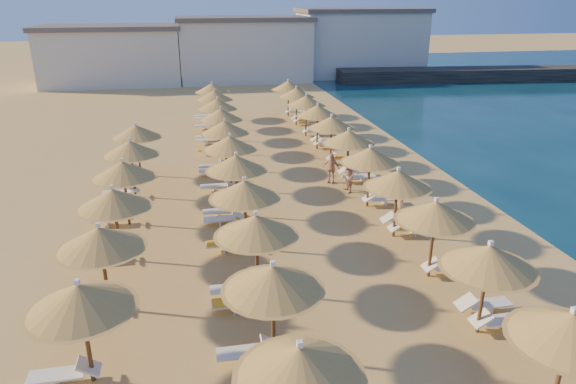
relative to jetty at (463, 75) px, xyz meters
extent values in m
plane|color=tan|center=(-27.95, -39.67, -0.75)|extent=(220.00, 220.00, 0.00)
cube|color=black|center=(0.00, 0.00, 0.00)|extent=(30.23, 6.55, 1.50)
cube|color=beige|center=(-40.52, 5.61, 2.25)|extent=(15.00, 8.00, 6.00)
cube|color=#59514C|center=(-40.52, 5.61, 5.50)|extent=(15.60, 8.48, 0.50)
cube|color=beige|center=(-25.41, 5.78, 2.65)|extent=(15.00, 8.00, 6.80)
cube|color=#59514C|center=(-25.41, 5.78, 6.30)|extent=(15.60, 8.48, 0.50)
cube|color=beige|center=(-10.54, 7.40, 3.05)|extent=(15.00, 8.00, 7.60)
cube|color=#59514C|center=(-10.54, 7.40, 7.10)|extent=(15.60, 8.48, 0.50)
cylinder|color=brown|center=(-24.07, -48.53, 0.49)|extent=(0.12, 0.12, 2.48)
cone|color=#92602A|center=(-24.07, -48.53, 1.84)|extent=(2.63, 2.63, 0.72)
cone|color=#92602A|center=(-24.07, -48.53, 1.54)|extent=(2.84, 2.84, 0.12)
cube|color=white|center=(-24.07, -48.53, 2.27)|extent=(0.12, 0.12, 0.14)
cylinder|color=brown|center=(-24.07, -45.14, 0.49)|extent=(0.12, 0.12, 2.48)
cone|color=#92602A|center=(-24.07, -45.14, 1.84)|extent=(2.63, 2.63, 0.72)
cone|color=#92602A|center=(-24.07, -45.14, 1.54)|extent=(2.84, 2.84, 0.12)
cube|color=white|center=(-24.07, -45.14, 2.27)|extent=(0.12, 0.12, 0.14)
cylinder|color=brown|center=(-24.07, -41.75, 0.49)|extent=(0.12, 0.12, 2.48)
cone|color=#92602A|center=(-24.07, -41.75, 1.84)|extent=(2.63, 2.63, 0.72)
cone|color=#92602A|center=(-24.07, -41.75, 1.54)|extent=(2.84, 2.84, 0.12)
cube|color=white|center=(-24.07, -41.75, 2.27)|extent=(0.12, 0.12, 0.14)
cylinder|color=brown|center=(-24.07, -38.35, 0.49)|extent=(0.12, 0.12, 2.48)
cone|color=#92602A|center=(-24.07, -38.35, 1.84)|extent=(2.63, 2.63, 0.72)
cone|color=#92602A|center=(-24.07, -38.35, 1.54)|extent=(2.84, 2.84, 0.12)
cube|color=white|center=(-24.07, -38.35, 2.27)|extent=(0.12, 0.12, 0.14)
cylinder|color=brown|center=(-24.07, -34.96, 0.49)|extent=(0.12, 0.12, 2.48)
cone|color=#92602A|center=(-24.07, -34.96, 1.84)|extent=(2.63, 2.63, 0.72)
cone|color=#92602A|center=(-24.07, -34.96, 1.54)|extent=(2.84, 2.84, 0.12)
cube|color=white|center=(-24.07, -34.96, 2.27)|extent=(0.12, 0.12, 0.14)
cylinder|color=brown|center=(-24.07, -31.56, 0.49)|extent=(0.12, 0.12, 2.48)
cone|color=#92602A|center=(-24.07, -31.56, 1.84)|extent=(2.63, 2.63, 0.72)
cone|color=#92602A|center=(-24.07, -31.56, 1.54)|extent=(2.84, 2.84, 0.12)
cube|color=white|center=(-24.07, -31.56, 2.27)|extent=(0.12, 0.12, 0.14)
cylinder|color=brown|center=(-24.07, -28.17, 0.49)|extent=(0.12, 0.12, 2.48)
cone|color=#92602A|center=(-24.07, -28.17, 1.84)|extent=(2.63, 2.63, 0.72)
cone|color=#92602A|center=(-24.07, -28.17, 1.54)|extent=(2.84, 2.84, 0.12)
cube|color=white|center=(-24.07, -28.17, 2.27)|extent=(0.12, 0.12, 0.14)
cylinder|color=brown|center=(-24.07, -24.78, 0.49)|extent=(0.12, 0.12, 2.48)
cone|color=#92602A|center=(-24.07, -24.78, 1.84)|extent=(2.63, 2.63, 0.72)
cone|color=#92602A|center=(-24.07, -24.78, 1.54)|extent=(2.84, 2.84, 0.12)
cube|color=white|center=(-24.07, -24.78, 2.27)|extent=(0.12, 0.12, 0.14)
cylinder|color=brown|center=(-24.07, -21.38, 0.49)|extent=(0.12, 0.12, 2.48)
cone|color=#92602A|center=(-24.07, -21.38, 1.84)|extent=(2.63, 2.63, 0.72)
cone|color=#92602A|center=(-24.07, -21.38, 1.54)|extent=(2.84, 2.84, 0.12)
cube|color=white|center=(-24.07, -21.38, 2.27)|extent=(0.12, 0.12, 0.14)
cylinder|color=brown|center=(-24.07, -17.99, 0.49)|extent=(0.12, 0.12, 2.48)
cone|color=#92602A|center=(-24.07, -17.99, 1.84)|extent=(2.63, 2.63, 0.72)
cone|color=#92602A|center=(-24.07, -17.99, 1.54)|extent=(2.84, 2.84, 0.12)
cube|color=white|center=(-24.07, -17.99, 2.27)|extent=(0.12, 0.12, 0.14)
cylinder|color=brown|center=(-24.07, -14.59, 0.49)|extent=(0.12, 0.12, 2.48)
cone|color=#92602A|center=(-24.07, -14.59, 1.84)|extent=(2.63, 2.63, 0.72)
cone|color=#92602A|center=(-24.07, -14.59, 1.54)|extent=(2.84, 2.84, 0.12)
cube|color=white|center=(-24.07, -14.59, 2.27)|extent=(0.12, 0.12, 0.14)
cone|color=#92602A|center=(-30.37, -48.53, 1.84)|extent=(2.63, 2.63, 0.72)
cone|color=#92602A|center=(-30.37, -48.53, 1.54)|extent=(2.84, 2.84, 0.12)
cube|color=white|center=(-30.37, -48.53, 2.27)|extent=(0.12, 0.12, 0.14)
cylinder|color=brown|center=(-30.37, -45.14, 0.49)|extent=(0.12, 0.12, 2.48)
cone|color=#92602A|center=(-30.37, -45.14, 1.84)|extent=(2.63, 2.63, 0.72)
cone|color=#92602A|center=(-30.37, -45.14, 1.54)|extent=(2.84, 2.84, 0.12)
cube|color=white|center=(-30.37, -45.14, 2.27)|extent=(0.12, 0.12, 0.14)
cylinder|color=brown|center=(-30.37, -41.75, 0.49)|extent=(0.12, 0.12, 2.48)
cone|color=#92602A|center=(-30.37, -41.75, 1.84)|extent=(2.63, 2.63, 0.72)
cone|color=#92602A|center=(-30.37, -41.75, 1.54)|extent=(2.84, 2.84, 0.12)
cube|color=white|center=(-30.37, -41.75, 2.27)|extent=(0.12, 0.12, 0.14)
cylinder|color=brown|center=(-30.37, -38.35, 0.49)|extent=(0.12, 0.12, 2.48)
cone|color=#92602A|center=(-30.37, -38.35, 1.84)|extent=(2.63, 2.63, 0.72)
cone|color=#92602A|center=(-30.37, -38.35, 1.54)|extent=(2.84, 2.84, 0.12)
cube|color=white|center=(-30.37, -38.35, 2.27)|extent=(0.12, 0.12, 0.14)
cylinder|color=brown|center=(-30.37, -34.96, 0.49)|extent=(0.12, 0.12, 2.48)
cone|color=#92602A|center=(-30.37, -34.96, 1.84)|extent=(2.63, 2.63, 0.72)
cone|color=#92602A|center=(-30.37, -34.96, 1.54)|extent=(2.84, 2.84, 0.12)
cube|color=white|center=(-30.37, -34.96, 2.27)|extent=(0.12, 0.12, 0.14)
cylinder|color=brown|center=(-30.37, -31.56, 0.49)|extent=(0.12, 0.12, 2.48)
cone|color=#92602A|center=(-30.37, -31.56, 1.84)|extent=(2.63, 2.63, 0.72)
cone|color=#92602A|center=(-30.37, -31.56, 1.54)|extent=(2.84, 2.84, 0.12)
cube|color=white|center=(-30.37, -31.56, 2.27)|extent=(0.12, 0.12, 0.14)
cylinder|color=brown|center=(-30.37, -28.17, 0.49)|extent=(0.12, 0.12, 2.48)
cone|color=#92602A|center=(-30.37, -28.17, 1.84)|extent=(2.63, 2.63, 0.72)
cone|color=#92602A|center=(-30.37, -28.17, 1.54)|extent=(2.84, 2.84, 0.12)
cube|color=white|center=(-30.37, -28.17, 2.27)|extent=(0.12, 0.12, 0.14)
cylinder|color=brown|center=(-30.37, -24.78, 0.49)|extent=(0.12, 0.12, 2.48)
cone|color=#92602A|center=(-30.37, -24.78, 1.84)|extent=(2.63, 2.63, 0.72)
cone|color=#92602A|center=(-30.37, -24.78, 1.54)|extent=(2.84, 2.84, 0.12)
cube|color=white|center=(-30.37, -24.78, 2.27)|extent=(0.12, 0.12, 0.14)
cylinder|color=brown|center=(-30.37, -21.38, 0.49)|extent=(0.12, 0.12, 2.48)
cone|color=#92602A|center=(-30.37, -21.38, 1.84)|extent=(2.63, 2.63, 0.72)
cone|color=#92602A|center=(-30.37, -21.38, 1.54)|extent=(2.84, 2.84, 0.12)
cube|color=white|center=(-30.37, -21.38, 2.27)|extent=(0.12, 0.12, 0.14)
cylinder|color=brown|center=(-30.37, -17.99, 0.49)|extent=(0.12, 0.12, 2.48)
cone|color=#92602A|center=(-30.37, -17.99, 1.84)|extent=(2.63, 2.63, 0.72)
cone|color=#92602A|center=(-30.37, -17.99, 1.54)|extent=(2.84, 2.84, 0.12)
cube|color=white|center=(-30.37, -17.99, 2.27)|extent=(0.12, 0.12, 0.14)
cylinder|color=brown|center=(-30.37, -14.59, 0.49)|extent=(0.12, 0.12, 2.48)
cone|color=#92602A|center=(-30.37, -14.59, 1.84)|extent=(2.63, 2.63, 0.72)
cone|color=#92602A|center=(-30.37, -14.59, 1.54)|extent=(2.84, 2.84, 0.12)
cube|color=white|center=(-30.37, -14.59, 2.27)|extent=(0.12, 0.12, 0.14)
cylinder|color=brown|center=(-35.26, -45.14, 0.49)|extent=(0.12, 0.12, 2.48)
cone|color=#92602A|center=(-35.26, -45.14, 1.84)|extent=(2.63, 2.63, 0.72)
cone|color=#92602A|center=(-35.26, -45.14, 1.54)|extent=(2.84, 2.84, 0.12)
cube|color=white|center=(-35.26, -45.14, 2.27)|extent=(0.12, 0.12, 0.14)
cylinder|color=brown|center=(-35.26, -41.75, 0.49)|extent=(0.12, 0.12, 2.48)
cone|color=#92602A|center=(-35.26, -41.75, 1.84)|extent=(2.63, 2.63, 0.72)
cone|color=#92602A|center=(-35.26, -41.75, 1.54)|extent=(2.84, 2.84, 0.12)
cube|color=white|center=(-35.26, -41.75, 2.27)|extent=(0.12, 0.12, 0.14)
cylinder|color=brown|center=(-35.26, -38.35, 0.49)|extent=(0.12, 0.12, 2.48)
cone|color=#92602A|center=(-35.26, -38.35, 1.84)|extent=(2.63, 2.63, 0.72)
cone|color=#92602A|center=(-35.26, -38.35, 1.54)|extent=(2.84, 2.84, 0.12)
cube|color=white|center=(-35.26, -38.35, 2.27)|extent=(0.12, 0.12, 0.14)
cylinder|color=brown|center=(-35.26, -34.96, 0.49)|extent=(0.12, 0.12, 2.48)
cone|color=#92602A|center=(-35.26, -34.96, 1.84)|extent=(2.63, 2.63, 0.72)
cone|color=#92602A|center=(-35.26, -34.96, 1.54)|extent=(2.84, 2.84, 0.12)
cube|color=white|center=(-35.26, -34.96, 2.27)|extent=(0.12, 0.12, 0.14)
cylinder|color=brown|center=(-35.26, -31.56, 0.49)|extent=(0.12, 0.12, 2.48)
cone|color=#92602A|center=(-35.26, -31.56, 1.84)|extent=(2.63, 2.63, 0.72)
cone|color=#92602A|center=(-35.26, -31.56, 1.54)|extent=(2.84, 2.84, 0.12)
cube|color=white|center=(-35.26, -31.56, 2.27)|extent=(0.12, 0.12, 0.14)
cylinder|color=brown|center=(-35.26, -28.17, 0.49)|extent=(0.12, 0.12, 2.48)
cone|color=#92602A|center=(-35.26, -28.17, 1.84)|extent=(2.63, 2.63, 0.72)
cone|color=#92602A|center=(-35.26, -28.17, 1.54)|extent=(2.84, 2.84, 0.12)
cube|color=white|center=(-35.26, -28.17, 2.27)|extent=(0.12, 0.12, 0.14)
cube|color=white|center=(-23.17, -45.14, -0.43)|extent=(1.43, 0.55, 0.06)
cube|color=white|center=(-23.17, -45.14, -0.59)|extent=(0.06, 0.50, 0.32)
cube|color=white|center=(-24.00, -45.14, -0.29)|extent=(0.58, 0.55, 0.40)
cube|color=white|center=(-23.17, -44.24, -0.43)|extent=(1.43, 0.55, 0.06)
cube|color=white|center=(-23.17, -44.24, -0.59)|extent=(0.06, 0.50, 0.32)
cube|color=white|center=(-24.00, -44.24, -0.29)|extent=(0.58, 0.55, 0.40)
cube|color=white|center=(-31.27, -45.14, -0.43)|extent=(1.43, 0.55, 0.06)
cube|color=white|center=(-31.27, -45.14, -0.59)|extent=(0.06, 0.50, 0.32)
cube|color=white|center=(-30.44, -45.14, -0.29)|extent=(0.58, 0.55, 0.40)
cube|color=white|center=(-23.17, -41.75, -0.43)|extent=(1.43, 0.55, 0.06)
cube|color=white|center=(-23.17, -41.75, -0.59)|extent=(0.06, 0.50, 0.32)
cube|color=white|center=(-24.00, -41.75, -0.29)|extent=(0.58, 0.55, 0.40)
cube|color=white|center=(-31.27, -41.75, -0.43)|extent=(1.43, 0.55, 0.06)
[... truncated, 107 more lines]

